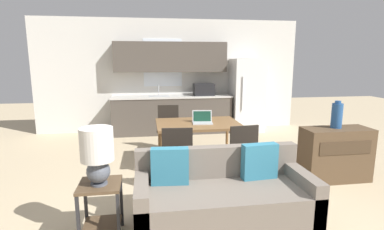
{
  "coord_description": "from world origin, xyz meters",
  "views": [
    {
      "loc": [
        -0.61,
        -2.76,
        1.77
      ],
      "look_at": [
        0.05,
        1.5,
        0.95
      ],
      "focal_mm": 28.0,
      "sensor_mm": 36.0,
      "label": 1
    }
  ],
  "objects_px": {
    "dining_chair_near_right": "(240,150)",
    "dining_chair_far_left": "(168,126)",
    "dining_table": "(198,126)",
    "table_lamp": "(97,152)",
    "refrigerator": "(247,95)",
    "couch": "(222,194)",
    "laptop": "(202,120)",
    "side_table": "(101,202)",
    "vase": "(337,115)",
    "credenza": "(335,154)",
    "dining_chair_near_left": "(177,153)"
  },
  "relations": [
    {
      "from": "couch",
      "to": "laptop",
      "type": "height_order",
      "value": "laptop"
    },
    {
      "from": "dining_chair_near_right",
      "to": "dining_chair_far_left",
      "type": "distance_m",
      "value": 1.92
    },
    {
      "from": "refrigerator",
      "to": "credenza",
      "type": "distance_m",
      "value": 3.22
    },
    {
      "from": "credenza",
      "to": "dining_chair_near_left",
      "type": "bearing_deg",
      "value": 179.2
    },
    {
      "from": "dining_table",
      "to": "couch",
      "type": "xyz_separation_m",
      "value": [
        -0.05,
        -1.82,
        -0.33
      ]
    },
    {
      "from": "side_table",
      "to": "vase",
      "type": "relative_size",
      "value": 1.44
    },
    {
      "from": "dining_table",
      "to": "dining_chair_near_left",
      "type": "distance_m",
      "value": 1.0
    },
    {
      "from": "dining_chair_near_right",
      "to": "side_table",
      "type": "bearing_deg",
      "value": 24.48
    },
    {
      "from": "dining_table",
      "to": "dining_chair_far_left",
      "type": "height_order",
      "value": "dining_chair_far_left"
    },
    {
      "from": "couch",
      "to": "side_table",
      "type": "relative_size",
      "value": 3.25
    },
    {
      "from": "dining_table",
      "to": "dining_chair_near_left",
      "type": "relative_size",
      "value": 1.53
    },
    {
      "from": "dining_table",
      "to": "side_table",
      "type": "xyz_separation_m",
      "value": [
        -1.3,
        -1.89,
        -0.29
      ]
    },
    {
      "from": "side_table",
      "to": "vase",
      "type": "xyz_separation_m",
      "value": [
        3.18,
        1.02,
        0.59
      ]
    },
    {
      "from": "refrigerator",
      "to": "dining_chair_far_left",
      "type": "relative_size",
      "value": 1.98
    },
    {
      "from": "couch",
      "to": "vase",
      "type": "height_order",
      "value": "vase"
    },
    {
      "from": "refrigerator",
      "to": "couch",
      "type": "bearing_deg",
      "value": -112.08
    },
    {
      "from": "vase",
      "to": "dining_chair_near_right",
      "type": "xyz_separation_m",
      "value": [
        -1.44,
        -0.01,
        -0.46
      ]
    },
    {
      "from": "side_table",
      "to": "table_lamp",
      "type": "height_order",
      "value": "table_lamp"
    },
    {
      "from": "refrigerator",
      "to": "dining_chair_near_right",
      "type": "distance_m",
      "value": 3.37
    },
    {
      "from": "credenza",
      "to": "dining_chair_near_left",
      "type": "relative_size",
      "value": 1.1
    },
    {
      "from": "dining_table",
      "to": "credenza",
      "type": "distance_m",
      "value": 2.11
    },
    {
      "from": "refrigerator",
      "to": "side_table",
      "type": "distance_m",
      "value": 5.1
    },
    {
      "from": "dining_chair_near_right",
      "to": "dining_chair_near_left",
      "type": "relative_size",
      "value": 1.0
    },
    {
      "from": "refrigerator",
      "to": "couch",
      "type": "xyz_separation_m",
      "value": [
        -1.65,
        -4.08,
        -0.55
      ]
    },
    {
      "from": "refrigerator",
      "to": "dining_chair_near_left",
      "type": "xyz_separation_m",
      "value": [
        -2.04,
        -3.14,
        -0.37
      ]
    },
    {
      "from": "table_lamp",
      "to": "dining_chair_near_left",
      "type": "relative_size",
      "value": 0.63
    },
    {
      "from": "dining_table",
      "to": "laptop",
      "type": "distance_m",
      "value": 0.13
    },
    {
      "from": "dining_chair_near_left",
      "to": "dining_table",
      "type": "bearing_deg",
      "value": -111.85
    },
    {
      "from": "vase",
      "to": "dining_chair_near_right",
      "type": "distance_m",
      "value": 1.51
    },
    {
      "from": "table_lamp",
      "to": "dining_chair_far_left",
      "type": "height_order",
      "value": "table_lamp"
    },
    {
      "from": "laptop",
      "to": "dining_chair_near_right",
      "type": "bearing_deg",
      "value": -60.3
    },
    {
      "from": "laptop",
      "to": "side_table",
      "type": "bearing_deg",
      "value": -119.65
    },
    {
      "from": "dining_table",
      "to": "table_lamp",
      "type": "relative_size",
      "value": 2.41
    },
    {
      "from": "couch",
      "to": "table_lamp",
      "type": "xyz_separation_m",
      "value": [
        -1.25,
        -0.1,
        0.56
      ]
    },
    {
      "from": "dining_table",
      "to": "table_lamp",
      "type": "distance_m",
      "value": 2.33
    },
    {
      "from": "refrigerator",
      "to": "laptop",
      "type": "distance_m",
      "value": 2.75
    },
    {
      "from": "table_lamp",
      "to": "laptop",
      "type": "height_order",
      "value": "table_lamp"
    },
    {
      "from": "couch",
      "to": "dining_chair_near_right",
      "type": "height_order",
      "value": "dining_chair_near_right"
    },
    {
      "from": "dining_chair_far_left",
      "to": "credenza",
      "type": "bearing_deg",
      "value": -32.46
    },
    {
      "from": "table_lamp",
      "to": "laptop",
      "type": "bearing_deg",
      "value": 54.09
    },
    {
      "from": "dining_table",
      "to": "refrigerator",
      "type": "bearing_deg",
      "value": 54.65
    },
    {
      "from": "credenza",
      "to": "refrigerator",
      "type": "bearing_deg",
      "value": 95.01
    },
    {
      "from": "dining_table",
      "to": "side_table",
      "type": "relative_size",
      "value": 2.38
    },
    {
      "from": "side_table",
      "to": "table_lamp",
      "type": "bearing_deg",
      "value": -92.82
    },
    {
      "from": "refrigerator",
      "to": "couch",
      "type": "distance_m",
      "value": 4.44
    },
    {
      "from": "side_table",
      "to": "dining_chair_far_left",
      "type": "height_order",
      "value": "dining_chair_far_left"
    },
    {
      "from": "dining_chair_near_right",
      "to": "dining_chair_far_left",
      "type": "bearing_deg",
      "value": -68.64
    },
    {
      "from": "credenza",
      "to": "laptop",
      "type": "relative_size",
      "value": 2.81
    },
    {
      "from": "refrigerator",
      "to": "dining_chair_near_right",
      "type": "bearing_deg",
      "value": -110.29
    },
    {
      "from": "dining_table",
      "to": "credenza",
      "type": "height_order",
      "value": "credenza"
    }
  ]
}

